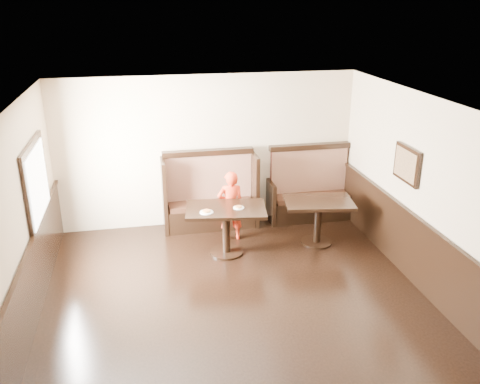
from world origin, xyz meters
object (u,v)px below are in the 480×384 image
object	(u,v)px
table_main	(226,219)
table_neighbor	(318,211)
child	(231,206)
booth_main	(210,199)
booth_neighbor	(310,194)

from	to	relation	value
table_main	table_neighbor	size ratio (longest dim) A/B	1.12
table_main	child	distance (m)	0.54
booth_main	child	world-z (taller)	booth_main
booth_neighbor	table_main	xyz separation A→B (m)	(-1.85, -1.17, 0.15)
table_main	table_neighbor	distance (m)	1.62
booth_neighbor	child	bearing A→B (deg)	-158.72
table_main	booth_main	bearing A→B (deg)	103.64
booth_main	table_neighbor	bearing A→B (deg)	-32.82
table_main	table_neighbor	bearing A→B (deg)	10.82
booth_main	booth_neighbor	size ratio (longest dim) A/B	1.06
booth_neighbor	child	xyz separation A→B (m)	(-1.68, -0.65, 0.16)
child	booth_main	bearing A→B (deg)	-66.90
booth_main	table_main	bearing A→B (deg)	-85.10
booth_neighbor	table_neighbor	xyz separation A→B (m)	(-0.23, -1.11, 0.12)
booth_neighbor	table_neighbor	distance (m)	1.14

